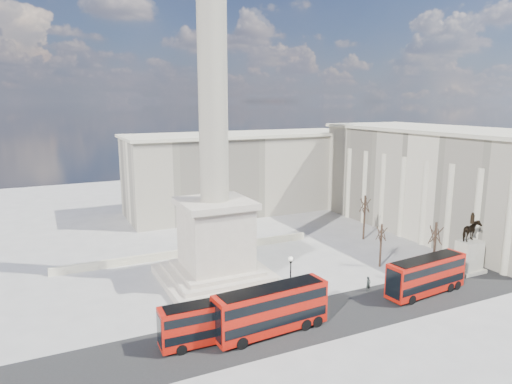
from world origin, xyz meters
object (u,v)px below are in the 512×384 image
object	(u,v)px
red_bus_a	(213,321)
red_bus_b	(272,309)
nelsons_column	(215,184)
pedestrian_crossing	(313,297)
equestrian_statue	(469,252)
red_bus_c	(426,275)
victorian_lamp	(291,278)
pedestrian_standing	(468,264)
pedestrian_walking	(368,284)

from	to	relation	value
red_bus_a	red_bus_b	xyz separation A→B (m)	(5.95, -0.91, 0.38)
nelsons_column	pedestrian_crossing	bearing A→B (deg)	-56.41
nelsons_column	equestrian_statue	distance (m)	36.01
red_bus_b	nelsons_column	bearing A→B (deg)	86.74
red_bus_c	victorian_lamp	distance (m)	17.26
red_bus_a	pedestrian_standing	size ratio (longest dim) A/B	6.27
red_bus_a	pedestrian_walking	bearing A→B (deg)	9.97
red_bus_b	red_bus_a	bearing A→B (deg)	167.38
nelsons_column	pedestrian_crossing	xyz separation A→B (m)	(7.64, -11.50, -12.12)
red_bus_b	equestrian_statue	xyz separation A→B (m)	(32.19, 3.32, 0.38)
red_bus_a	pedestrian_walking	size ratio (longest dim) A/B	5.49
red_bus_c	pedestrian_walking	distance (m)	7.02
pedestrian_crossing	red_bus_b	bearing A→B (deg)	66.61
red_bus_a	red_bus_b	world-z (taller)	red_bus_b
nelsons_column	pedestrian_crossing	size ratio (longest dim) A/B	31.38
red_bus_b	pedestrian_walking	bearing A→B (deg)	10.67
red_bus_a	pedestrian_walking	distance (m)	21.80
equestrian_statue	pedestrian_standing	bearing A→B (deg)	38.27
red_bus_a	equestrian_statue	world-z (taller)	equestrian_statue
red_bus_c	pedestrian_crossing	xyz separation A→B (m)	(-13.95, 3.61, -1.62)
victorian_lamp	pedestrian_walking	world-z (taller)	victorian_lamp
red_bus_c	pedestrian_standing	world-z (taller)	red_bus_c
red_bus_a	equestrian_statue	size ratio (longest dim) A/B	1.23
pedestrian_crossing	victorian_lamp	bearing A→B (deg)	31.79
pedestrian_walking	victorian_lamp	bearing A→B (deg)	170.03
red_bus_c	red_bus_a	bearing A→B (deg)	173.52
nelsons_column	victorian_lamp	xyz separation A→B (m)	(4.83, -11.19, -9.35)
red_bus_c	pedestrian_crossing	bearing A→B (deg)	159.99
victorian_lamp	equestrian_statue	world-z (taller)	equestrian_statue
red_bus_b	red_bus_c	size ratio (longest dim) A/B	1.07
equestrian_statue	pedestrian_crossing	world-z (taller)	equestrian_statue
equestrian_statue	pedestrian_crossing	distance (m)	24.84
red_bus_b	pedestrian_crossing	xyz separation A→B (m)	(7.46, 4.05, -1.79)
nelsons_column	pedestrian_walking	bearing A→B (deg)	-36.12
equestrian_statue	pedestrian_standing	distance (m)	2.43
red_bus_b	pedestrian_crossing	bearing A→B (deg)	24.61
pedestrian_crossing	red_bus_c	bearing A→B (deg)	-156.43
victorian_lamp	nelsons_column	bearing A→B (deg)	113.33
red_bus_c	victorian_lamp	size ratio (longest dim) A/B	1.91
red_bus_c	victorian_lamp	world-z (taller)	victorian_lamp
nelsons_column	equestrian_statue	world-z (taller)	nelsons_column
equestrian_statue	pedestrian_crossing	xyz separation A→B (m)	(-24.74, 0.73, -2.17)
pedestrian_standing	pedestrian_crossing	distance (m)	25.66
equestrian_statue	red_bus_b	bearing A→B (deg)	-174.10
nelsons_column	red_bus_b	world-z (taller)	nelsons_column
victorian_lamp	pedestrian_standing	bearing A→B (deg)	-0.62
nelsons_column	pedestrian_standing	distance (m)	37.24
nelsons_column	red_bus_c	world-z (taller)	nelsons_column
pedestrian_standing	pedestrian_walking	bearing A→B (deg)	-26.32
red_bus_a	pedestrian_standing	world-z (taller)	red_bus_a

